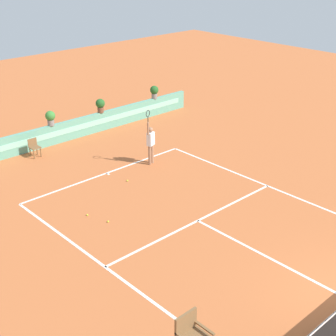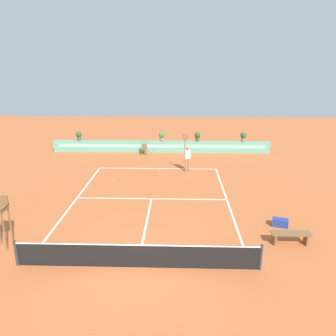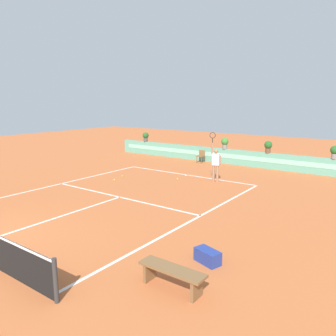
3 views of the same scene
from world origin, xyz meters
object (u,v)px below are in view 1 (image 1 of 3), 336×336
(tennis_ball_by_sideline, at_px, (127,181))
(potted_plant_right, at_px, (100,105))
(tennis_ball_near_baseline, at_px, (108,221))
(potted_plant_far_right, at_px, (154,91))
(tennis_player, at_px, (151,142))
(ball_kid_chair, at_px, (34,147))
(tennis_ball_mid_court, at_px, (87,215))
(potted_plant_centre, at_px, (50,117))

(tennis_ball_by_sideline, distance_m, potted_plant_right, 6.56)
(tennis_ball_near_baseline, bearing_deg, potted_plant_far_right, 40.65)
(tennis_player, bearing_deg, tennis_ball_by_sideline, -160.08)
(tennis_ball_near_baseline, bearing_deg, tennis_player, 32.18)
(tennis_player, distance_m, potted_plant_far_right, 6.90)
(ball_kid_chair, distance_m, tennis_player, 5.53)
(tennis_ball_near_baseline, relative_size, tennis_ball_mid_court, 1.00)
(tennis_ball_mid_court, xyz_separation_m, potted_plant_far_right, (9.46, 7.00, 1.38))
(potted_plant_far_right, bearing_deg, potted_plant_centre, 180.00)
(potted_plant_centre, bearing_deg, tennis_ball_mid_court, -111.62)
(tennis_ball_near_baseline, height_order, potted_plant_centre, potted_plant_centre)
(ball_kid_chair, relative_size, tennis_ball_near_baseline, 12.50)
(tennis_ball_mid_court, height_order, tennis_ball_by_sideline, same)
(tennis_ball_near_baseline, height_order, tennis_ball_by_sideline, same)
(tennis_ball_near_baseline, bearing_deg, tennis_ball_mid_court, 107.32)
(ball_kid_chair, bearing_deg, tennis_ball_mid_court, -102.41)
(tennis_ball_by_sideline, xyz_separation_m, potted_plant_far_right, (6.59, 5.75, 1.38))
(potted_plant_right, bearing_deg, potted_plant_far_right, 0.00)
(tennis_player, relative_size, tennis_ball_by_sideline, 38.01)
(tennis_ball_mid_court, height_order, potted_plant_far_right, potted_plant_far_right)
(ball_kid_chair, distance_m, tennis_ball_by_sideline, 5.25)
(ball_kid_chair, distance_m, tennis_ball_mid_court, 6.43)
(tennis_player, relative_size, tennis_ball_near_baseline, 38.01)
(ball_kid_chair, relative_size, potted_plant_right, 1.17)
(tennis_ball_by_sideline, height_order, potted_plant_far_right, potted_plant_far_right)
(ball_kid_chair, xyz_separation_m, potted_plant_right, (4.34, 0.73, 0.93))
(tennis_ball_mid_court, bearing_deg, potted_plant_centre, 68.38)
(tennis_ball_mid_court, height_order, potted_plant_right, potted_plant_right)
(tennis_ball_near_baseline, relative_size, potted_plant_far_right, 0.09)
(tennis_ball_near_baseline, distance_m, tennis_ball_mid_court, 0.93)
(tennis_ball_near_baseline, bearing_deg, potted_plant_centre, 72.44)
(tennis_ball_near_baseline, height_order, potted_plant_right, potted_plant_right)
(potted_plant_centre, relative_size, potted_plant_far_right, 1.00)
(tennis_player, bearing_deg, potted_plant_centre, 111.68)
(tennis_ball_by_sideline, distance_m, potted_plant_far_right, 8.85)
(tennis_player, distance_m, tennis_ball_by_sideline, 2.27)
(tennis_ball_near_baseline, distance_m, potted_plant_right, 9.68)
(tennis_ball_by_sideline, xyz_separation_m, potted_plant_right, (2.85, 5.75, 1.38))
(tennis_ball_by_sideline, relative_size, potted_plant_right, 0.09)
(tennis_ball_mid_court, bearing_deg, tennis_player, 22.13)
(tennis_ball_near_baseline, xyz_separation_m, potted_plant_right, (5.44, 7.89, 1.38))
(tennis_ball_near_baseline, xyz_separation_m, tennis_ball_mid_court, (-0.28, 0.89, 0.00))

